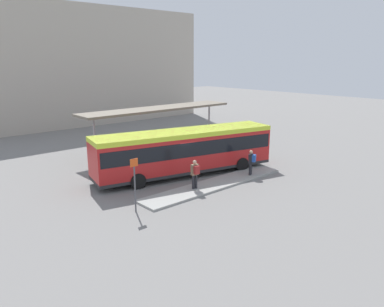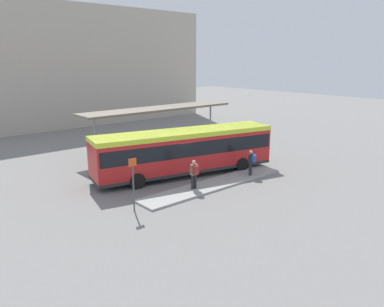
% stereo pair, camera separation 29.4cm
% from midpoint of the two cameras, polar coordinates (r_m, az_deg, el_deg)
% --- Properties ---
extents(ground_plane, '(120.00, 120.00, 0.00)m').
position_cam_midpoint_polar(ground_plane, '(25.30, -0.72, -3.20)').
color(ground_plane, slate).
extents(curb_island, '(10.65, 1.80, 0.12)m').
position_cam_midpoint_polar(curb_island, '(23.22, 3.80, -4.70)').
color(curb_island, '#9E9E99').
rests_on(curb_island, ground_plane).
extents(city_bus, '(12.57, 5.20, 3.01)m').
position_cam_midpoint_polar(city_bus, '(24.84, -0.71, 0.70)').
color(city_bus, red).
rests_on(city_bus, ground_plane).
extents(pedestrian_waiting, '(0.49, 0.53, 1.67)m').
position_cam_midpoint_polar(pedestrian_waiting, '(24.83, 9.37, -1.15)').
color(pedestrian_waiting, '#232328').
rests_on(pedestrian_waiting, curb_island).
extents(pedestrian_companion, '(0.46, 0.49, 1.74)m').
position_cam_midpoint_polar(pedestrian_companion, '(21.89, 0.74, -2.93)').
color(pedestrian_companion, '#232328').
rests_on(pedestrian_companion, curb_island).
extents(bicycle_blue, '(0.48, 1.63, 0.70)m').
position_cam_midpoint_polar(bicycle_blue, '(33.26, 6.88, 1.57)').
color(bicycle_blue, black).
rests_on(bicycle_blue, ground_plane).
extents(bicycle_red, '(0.48, 1.79, 0.77)m').
position_cam_midpoint_polar(bicycle_red, '(33.82, 5.77, 1.87)').
color(bicycle_red, black).
rests_on(bicycle_red, ground_plane).
extents(bicycle_black, '(0.48, 1.78, 0.77)m').
position_cam_midpoint_polar(bicycle_black, '(34.38, 4.67, 2.10)').
color(bicycle_black, black).
rests_on(bicycle_black, ground_plane).
extents(station_shelter, '(13.75, 2.55, 3.69)m').
position_cam_midpoint_polar(station_shelter, '(31.07, -4.74, 6.73)').
color(station_shelter, '#706656').
rests_on(station_shelter, ground_plane).
extents(platform_sign, '(0.44, 0.08, 2.80)m').
position_cam_midpoint_polar(platform_sign, '(19.02, -8.50, -4.39)').
color(platform_sign, '#4C4C51').
rests_on(platform_sign, ground_plane).
extents(station_building, '(29.62, 13.86, 13.48)m').
position_cam_midpoint_polar(station_building, '(51.09, -17.52, 12.64)').
color(station_building, '#B2A899').
rests_on(station_building, ground_plane).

